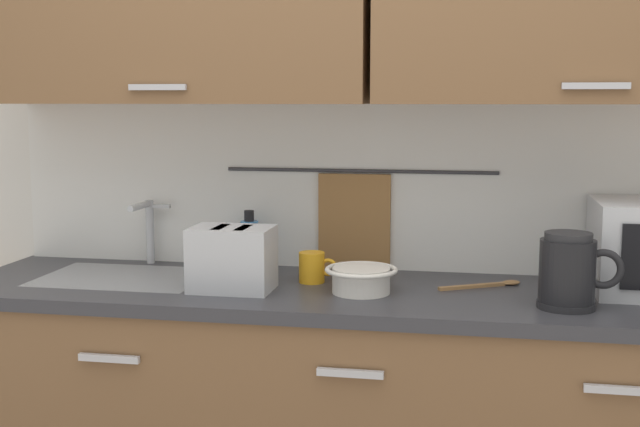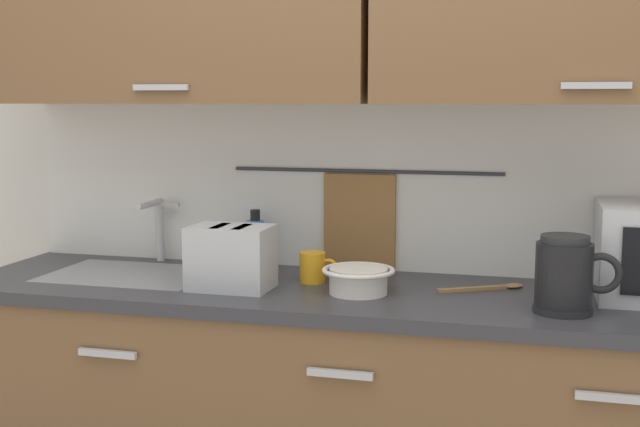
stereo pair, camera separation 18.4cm
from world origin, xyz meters
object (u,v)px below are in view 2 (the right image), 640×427
(mixing_bowl, at_px, (358,279))
(dish_soap_bottle, at_px, (255,242))
(wooden_spoon, at_px, (491,287))
(electric_kettle, at_px, (566,275))
(mug_near_sink, at_px, (313,267))
(toaster, at_px, (231,257))

(mixing_bowl, bearing_deg, dish_soap_bottle, 145.42)
(wooden_spoon, bearing_deg, electric_kettle, -48.05)
(dish_soap_bottle, relative_size, mixing_bowl, 0.92)
(mixing_bowl, distance_m, wooden_spoon, 0.41)
(dish_soap_bottle, bearing_deg, electric_kettle, -19.84)
(dish_soap_bottle, distance_m, mug_near_sink, 0.31)
(mixing_bowl, bearing_deg, mug_near_sink, 146.10)
(mixing_bowl, xyz_separation_m, wooden_spoon, (0.37, 0.16, -0.04))
(electric_kettle, height_order, mixing_bowl, electric_kettle)
(dish_soap_bottle, relative_size, toaster, 0.77)
(toaster, bearing_deg, electric_kettle, -2.08)
(electric_kettle, distance_m, mixing_bowl, 0.58)
(mug_near_sink, bearing_deg, electric_kettle, -13.81)
(mixing_bowl, bearing_deg, electric_kettle, -6.96)
(electric_kettle, xyz_separation_m, dish_soap_bottle, (-1.00, 0.36, -0.01))
(electric_kettle, relative_size, toaster, 0.89)
(mug_near_sink, distance_m, toaster, 0.26)
(dish_soap_bottle, bearing_deg, wooden_spoon, -9.49)
(mug_near_sink, relative_size, toaster, 0.47)
(electric_kettle, xyz_separation_m, toaster, (-0.96, 0.03, -0.01))
(toaster, height_order, wooden_spoon, toaster)
(mug_near_sink, bearing_deg, mixing_bowl, -33.90)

